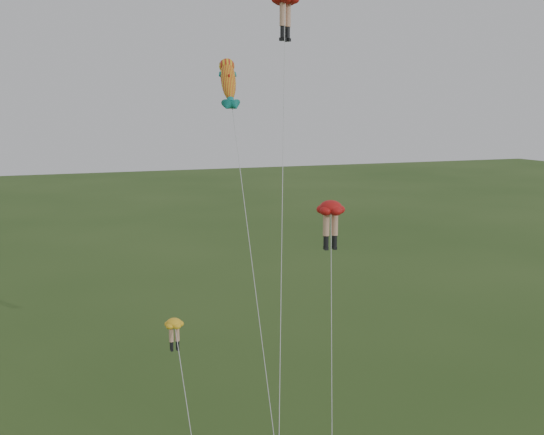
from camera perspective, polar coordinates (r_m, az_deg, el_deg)
name	(u,v)px	position (r m, az deg, el deg)	size (l,w,h in m)	color
legs_kite_red_high	(285,6)	(35.72, 1.25, 19.30)	(6.38, 13.64, 23.38)	red
legs_kite_red_mid	(331,214)	(32.74, 5.55, 0.35)	(4.82, 9.51, 11.97)	red
legs_kite_yellow	(176,338)	(26.45, -9.03, -11.17)	(0.85, 5.05, 8.01)	yellow
fish_kite	(228,81)	(33.44, -4.12, 12.66)	(2.19, 13.70, 19.81)	yellow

